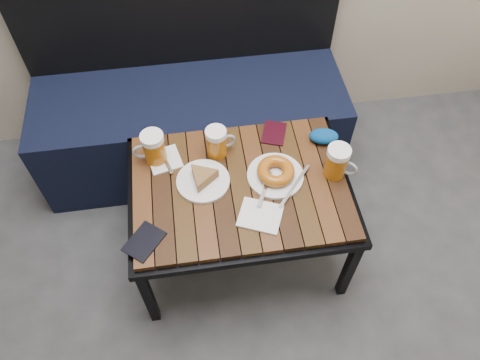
{
  "coord_description": "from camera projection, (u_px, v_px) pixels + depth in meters",
  "views": [
    {
      "loc": [
        0.01,
        0.2,
        1.89
      ],
      "look_at": [
        0.16,
        1.2,
        0.5
      ],
      "focal_mm": 35.0,
      "sensor_mm": 36.0,
      "label": 1
    }
  ],
  "objects": [
    {
      "name": "bench",
      "position": [
        191.0,
        117.0,
        2.22
      ],
      "size": [
        1.4,
        0.5,
        0.95
      ],
      "color": "black",
      "rests_on": "ground"
    },
    {
      "name": "cafe_table",
      "position": [
        240.0,
        191.0,
        1.78
      ],
      "size": [
        0.84,
        0.62,
        0.47
      ],
      "color": "black",
      "rests_on": "ground"
    },
    {
      "name": "beer_mug_left",
      "position": [
        153.0,
        148.0,
        1.76
      ],
      "size": [
        0.13,
        0.09,
        0.14
      ],
      "rotation": [
        0.0,
        0.0,
        3.15
      ],
      "color": "#AF5C0E",
      "rests_on": "cafe_table"
    },
    {
      "name": "beer_mug_centre",
      "position": [
        217.0,
        142.0,
        1.78
      ],
      "size": [
        0.12,
        0.09,
        0.13
      ],
      "rotation": [
        0.0,
        0.0,
        0.24
      ],
      "color": "#AF5C0E",
      "rests_on": "cafe_table"
    },
    {
      "name": "beer_mug_right",
      "position": [
        337.0,
        162.0,
        1.72
      ],
      "size": [
        0.13,
        0.11,
        0.14
      ],
      "rotation": [
        0.0,
        0.0,
        -0.59
      ],
      "color": "#AF5C0E",
      "rests_on": "cafe_table"
    },
    {
      "name": "plate_pie",
      "position": [
        203.0,
        179.0,
        1.73
      ],
      "size": [
        0.2,
        0.2,
        0.06
      ],
      "color": "white",
      "rests_on": "cafe_table"
    },
    {
      "name": "plate_bagel",
      "position": [
        276.0,
        173.0,
        1.74
      ],
      "size": [
        0.24,
        0.26,
        0.06
      ],
      "color": "white",
      "rests_on": "cafe_table"
    },
    {
      "name": "napkin_left",
      "position": [
        165.0,
        160.0,
        1.81
      ],
      "size": [
        0.14,
        0.16,
        0.01
      ],
      "rotation": [
        0.0,
        0.0,
        0.23
      ],
      "color": "white",
      "rests_on": "cafe_table"
    },
    {
      "name": "napkin_right",
      "position": [
        260.0,
        216.0,
        1.66
      ],
      "size": [
        0.19,
        0.17,
        0.01
      ],
      "rotation": [
        0.0,
        0.0,
        -0.41
      ],
      "color": "white",
      "rests_on": "cafe_table"
    },
    {
      "name": "passport_navy",
      "position": [
        144.0,
        241.0,
        1.6
      ],
      "size": [
        0.16,
        0.17,
        0.01
      ],
      "primitive_type": "cube",
      "rotation": [
        0.0,
        0.0,
        -0.69
      ],
      "color": "black",
      "rests_on": "cafe_table"
    },
    {
      "name": "passport_burgundy",
      "position": [
        274.0,
        133.0,
        1.89
      ],
      "size": [
        0.12,
        0.15,
        0.01
      ],
      "primitive_type": "cube",
      "rotation": [
        0.0,
        0.0,
        -0.34
      ],
      "color": "black",
      "rests_on": "cafe_table"
    },
    {
      "name": "knit_pouch",
      "position": [
        324.0,
        136.0,
        1.85
      ],
      "size": [
        0.13,
        0.1,
        0.05
      ],
      "primitive_type": "ellipsoid",
      "rotation": [
        0.0,
        0.0,
        -0.2
      ],
      "color": "navy",
      "rests_on": "cafe_table"
    }
  ]
}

